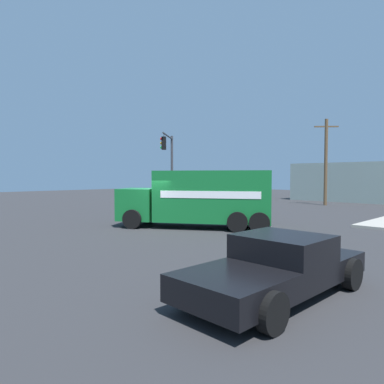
# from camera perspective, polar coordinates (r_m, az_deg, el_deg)

# --- Properties ---
(ground_plane) EXTENTS (100.00, 100.00, 0.00)m
(ground_plane) POSITION_cam_1_polar(r_m,az_deg,el_deg) (18.91, -5.80, -5.72)
(ground_plane) COLOR #2B2B2D
(delivery_truck) EXTENTS (8.12, 6.46, 3.01)m
(delivery_truck) POSITION_cam_1_polar(r_m,az_deg,el_deg) (18.63, 1.40, -1.01)
(delivery_truck) COLOR #146B2D
(delivery_truck) RESTS_ON ground
(traffic_light_primary) EXTENTS (2.90, 3.46, 6.10)m
(traffic_light_primary) POSITION_cam_1_polar(r_m,az_deg,el_deg) (28.45, -3.71, 5.20)
(traffic_light_primary) COLOR #38383D
(traffic_light_primary) RESTS_ON ground
(pickup_black) EXTENTS (2.32, 5.23, 1.38)m
(pickup_black) POSITION_cam_1_polar(r_m,az_deg,el_deg) (8.40, 13.79, -11.31)
(pickup_black) COLOR black
(pickup_black) RESTS_ON ground
(utility_pole) EXTENTS (1.72, 1.56, 8.00)m
(utility_pole) POSITION_cam_1_polar(r_m,az_deg,el_deg) (35.03, 20.87, 4.74)
(utility_pole) COLOR brown
(utility_pole) RESTS_ON ground
(building_backdrop) EXTENTS (16.57, 6.00, 4.14)m
(building_backdrop) POSITION_cam_1_polar(r_m,az_deg,el_deg) (41.37, 27.76, 1.40)
(building_backdrop) COLOR gray
(building_backdrop) RESTS_ON ground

